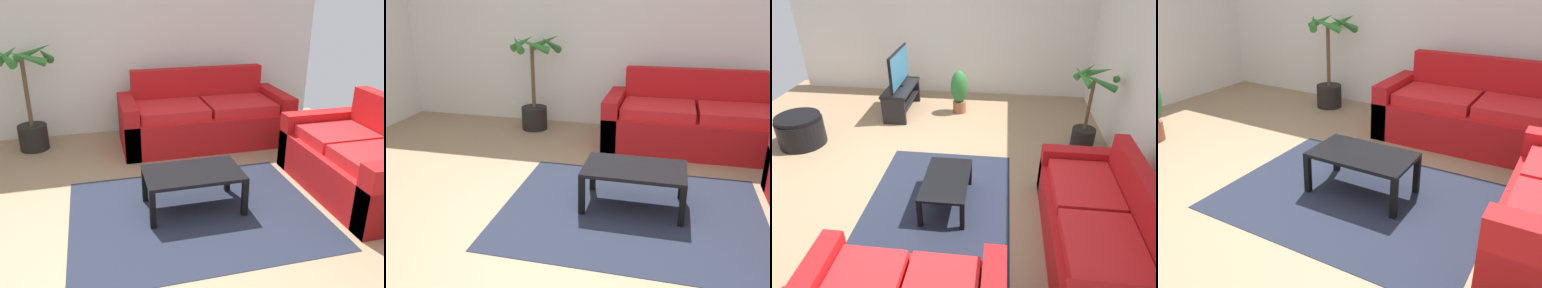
# 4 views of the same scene
# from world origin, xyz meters

# --- Properties ---
(ground_plane) EXTENTS (6.60, 6.60, 0.00)m
(ground_plane) POSITION_xyz_m (0.00, 0.00, 0.00)
(ground_plane) COLOR #937556
(wall_back) EXTENTS (6.00, 0.06, 2.70)m
(wall_back) POSITION_xyz_m (0.00, 3.00, 1.35)
(wall_back) COLOR silver
(wall_back) RESTS_ON ground
(couch_main) EXTENTS (2.10, 0.90, 0.90)m
(couch_main) POSITION_xyz_m (1.19, 2.28, 0.30)
(couch_main) COLOR red
(couch_main) RESTS_ON ground
(coffee_table) EXTENTS (0.86, 0.52, 0.37)m
(coffee_table) POSITION_xyz_m (0.63, 0.70, 0.32)
(coffee_table) COLOR black
(coffee_table) RESTS_ON ground
(area_rug) EXTENTS (2.20, 1.70, 0.01)m
(area_rug) POSITION_xyz_m (0.63, 0.60, 0.00)
(area_rug) COLOR #1E2333
(area_rug) RESTS_ON ground
(potted_palm) EXTENTS (0.66, 0.70, 1.30)m
(potted_palm) POSITION_xyz_m (-0.90, 2.55, 0.53)
(potted_palm) COLOR black
(potted_palm) RESTS_ON ground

